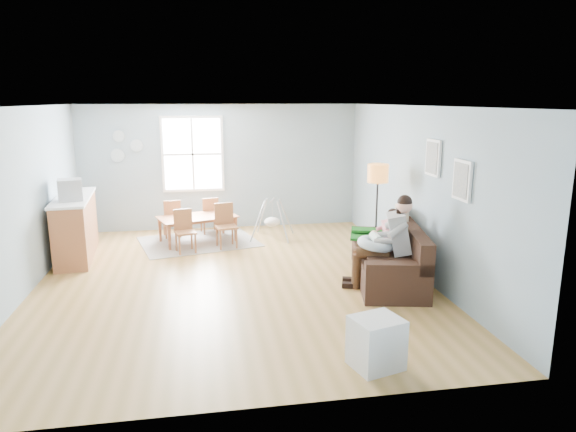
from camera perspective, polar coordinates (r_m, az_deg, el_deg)
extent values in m
cube|color=#A67C3B|center=(8.25, -6.13, -7.36)|extent=(8.40, 9.40, 0.08)
cube|color=white|center=(7.75, -6.68, 14.26)|extent=(8.40, 9.40, 0.60)
cube|color=#849CAD|center=(12.48, -7.67, 6.07)|extent=(8.40, 0.08, 3.90)
cube|color=#849CAD|center=(3.42, -1.53, -12.15)|extent=(8.40, 0.08, 3.90)
cube|color=#849CAD|center=(9.11, 20.78, 2.86)|extent=(0.08, 9.40, 3.90)
cube|color=white|center=(11.26, -10.55, 6.78)|extent=(1.32, 0.06, 1.62)
cube|color=white|center=(11.23, -10.55, 6.76)|extent=(1.20, 0.02, 1.50)
cube|color=white|center=(11.22, -10.55, 6.76)|extent=(1.20, 0.03, 0.04)
cube|color=white|center=(11.22, -10.55, 6.76)|extent=(0.04, 0.03, 1.50)
cube|color=white|center=(7.18, 18.79, 3.77)|extent=(0.04, 0.44, 0.54)
cube|color=slate|center=(7.16, 18.62, 3.77)|extent=(0.01, 0.36, 0.46)
cube|color=white|center=(7.95, 15.84, 6.24)|extent=(0.04, 0.44, 0.54)
cube|color=slate|center=(7.94, 15.67, 6.24)|extent=(0.01, 0.36, 0.46)
cylinder|color=#9CB2BC|center=(11.35, -18.31, 8.43)|extent=(0.24, 0.02, 0.24)
cylinder|color=#9CB2BC|center=(11.32, -16.47, 7.52)|extent=(0.26, 0.02, 0.26)
cylinder|color=#9CB2BC|center=(11.39, -18.42, 6.41)|extent=(0.28, 0.02, 0.28)
cube|color=black|center=(8.28, 10.97, -5.56)|extent=(1.35, 2.32, 0.43)
cube|color=black|center=(8.22, 13.60, -2.62)|extent=(0.65, 2.17, 0.45)
cube|color=black|center=(7.26, 12.24, -5.75)|extent=(0.95, 0.39, 0.17)
cube|color=black|center=(9.13, 10.12, -1.83)|extent=(0.95, 0.39, 0.17)
cube|color=#16631B|center=(8.86, 10.23, -2.00)|extent=(1.21, 1.13, 0.04)
cube|color=#B8A88D|center=(8.71, 12.45, -0.72)|extent=(0.26, 0.54, 0.52)
cube|color=gray|center=(7.81, 12.21, -1.86)|extent=(0.49, 0.55, 0.63)
sphere|color=#E8A58E|center=(7.72, 12.82, 1.15)|extent=(0.23, 0.23, 0.23)
sphere|color=black|center=(7.71, 12.84, 1.49)|extent=(0.22, 0.22, 0.22)
cylinder|color=#331D12|center=(7.75, 9.38, -4.12)|extent=(0.51, 0.30, 0.17)
cylinder|color=#331D12|center=(7.97, 9.33, -3.64)|extent=(0.51, 0.30, 0.17)
cylinder|color=#331D12|center=(7.84, 7.60, -6.10)|extent=(0.14, 0.14, 0.54)
cylinder|color=#331D12|center=(8.05, 7.60, -5.56)|extent=(0.14, 0.14, 0.54)
cube|color=black|center=(7.91, 6.94, -7.65)|extent=(0.27, 0.18, 0.08)
cube|color=black|center=(8.13, 6.96, -7.08)|extent=(0.27, 0.18, 0.08)
torus|color=silver|center=(7.81, 9.73, -3.07)|extent=(0.61, 0.60, 0.23)
cylinder|color=silver|center=(7.79, 9.75, -2.46)|extent=(0.15, 0.32, 0.13)
sphere|color=#E8A58E|center=(7.95, 9.53, -1.98)|extent=(0.11, 0.11, 0.11)
cube|color=silver|center=(8.35, 11.26, -1.75)|extent=(0.27, 0.30, 0.39)
sphere|color=#E8A58E|center=(8.29, 11.55, 0.02)|extent=(0.18, 0.18, 0.18)
sphere|color=black|center=(8.29, 11.56, 0.23)|extent=(0.18, 0.18, 0.18)
cylinder|color=#D23368|center=(8.26, 9.63, -3.06)|extent=(0.33, 0.13, 0.10)
cylinder|color=#D23368|center=(8.40, 9.40, -2.79)|extent=(0.33, 0.13, 0.10)
cylinder|color=#D23368|center=(8.28, 8.58, -4.28)|extent=(0.08, 0.08, 0.32)
cylinder|color=#D23368|center=(8.42, 8.37, -3.98)|extent=(0.08, 0.08, 0.32)
cylinder|color=black|center=(9.16, 9.59, -5.01)|extent=(0.30, 0.30, 0.03)
cylinder|color=black|center=(8.96, 9.77, -0.47)|extent=(0.03, 0.03, 1.52)
cylinder|color=orange|center=(8.81, 9.97, 4.70)|extent=(0.35, 0.35, 0.30)
cube|color=white|center=(5.68, 9.78, -13.70)|extent=(0.60, 0.56, 0.55)
cube|color=black|center=(5.57, 7.87, -14.21)|extent=(0.13, 0.37, 0.44)
cube|color=gray|center=(10.46, -9.88, -2.83)|extent=(2.55, 2.17, 0.01)
imported|color=#975331|center=(10.40, -9.94, -1.47)|extent=(1.68, 1.26, 0.52)
cube|color=brown|center=(9.70, -11.34, -1.80)|extent=(0.44, 0.44, 0.03)
cube|color=brown|center=(9.80, -11.60, -0.36)|extent=(0.34, 0.12, 0.40)
cylinder|color=brown|center=(9.58, -11.95, -3.21)|extent=(0.04, 0.04, 0.39)
cylinder|color=brown|center=(9.64, -10.24, -3.04)|extent=(0.04, 0.04, 0.39)
cylinder|color=brown|center=(9.86, -12.31, -2.78)|extent=(0.04, 0.04, 0.39)
cylinder|color=brown|center=(9.91, -10.65, -2.61)|extent=(0.04, 0.04, 0.39)
cube|color=brown|center=(9.88, -6.86, -1.22)|extent=(0.45, 0.45, 0.04)
cube|color=brown|center=(10.00, -7.14, 0.28)|extent=(0.37, 0.11, 0.42)
cylinder|color=brown|center=(9.75, -7.50, -2.68)|extent=(0.04, 0.04, 0.41)
cylinder|color=brown|center=(9.83, -5.73, -2.51)|extent=(0.04, 0.04, 0.41)
cylinder|color=brown|center=(10.05, -7.91, -2.23)|extent=(0.04, 0.04, 0.41)
cylinder|color=brown|center=(10.12, -6.19, -2.08)|extent=(0.04, 0.04, 0.41)
cube|color=brown|center=(10.87, -12.79, -0.29)|extent=(0.42, 0.42, 0.03)
cube|color=brown|center=(10.67, -12.72, 0.64)|extent=(0.34, 0.10, 0.40)
cylinder|color=brown|center=(11.07, -12.09, -1.05)|extent=(0.04, 0.04, 0.39)
cylinder|color=brown|center=(11.04, -13.59, -1.17)|extent=(0.04, 0.04, 0.39)
cylinder|color=brown|center=(10.79, -11.86, -1.40)|extent=(0.04, 0.04, 0.39)
cylinder|color=brown|center=(10.76, -13.40, -1.53)|extent=(0.04, 0.04, 0.39)
cube|color=brown|center=(11.04, -8.76, 0.05)|extent=(0.42, 0.42, 0.03)
cube|color=brown|center=(10.85, -8.59, 0.97)|extent=(0.34, 0.11, 0.39)
cylinder|color=brown|center=(11.26, -8.19, -0.68)|extent=(0.04, 0.04, 0.38)
cylinder|color=brown|center=(11.19, -9.62, -0.81)|extent=(0.04, 0.04, 0.38)
cylinder|color=brown|center=(10.99, -7.82, -1.01)|extent=(0.04, 0.04, 0.38)
cylinder|color=brown|center=(10.92, -9.28, -1.14)|extent=(0.04, 0.04, 0.38)
cube|color=#975331|center=(10.00, -22.51, -1.19)|extent=(0.72, 1.99, 1.08)
cube|color=white|center=(9.89, -22.78, 1.91)|extent=(0.77, 2.04, 0.04)
cube|color=#A9A9AE|center=(9.49, -23.04, 2.71)|extent=(0.45, 0.44, 0.36)
cube|color=black|center=(9.49, -24.13, 2.61)|extent=(0.08, 0.30, 0.26)
cylinder|color=#A9A9AE|center=(10.40, -1.77, 1.78)|extent=(0.17, 0.45, 0.04)
ellipsoid|color=silver|center=(10.49, -1.76, -0.67)|extent=(0.33, 0.33, 0.20)
cylinder|color=#A9A9AE|center=(10.44, -1.76, 0.55)|extent=(0.01, 0.01, 0.37)
cylinder|color=#A9A9AE|center=(10.28, -3.39, -0.61)|extent=(0.36, 0.22, 0.80)
cylinder|color=#A9A9AE|center=(10.20, -0.57, -0.70)|extent=(0.20, 0.37, 0.80)
cylinder|color=#A9A9AE|center=(10.77, -2.88, 0.02)|extent=(0.20, 0.37, 0.80)
cylinder|color=#A9A9AE|center=(10.69, -0.19, -0.06)|extent=(0.36, 0.22, 0.80)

